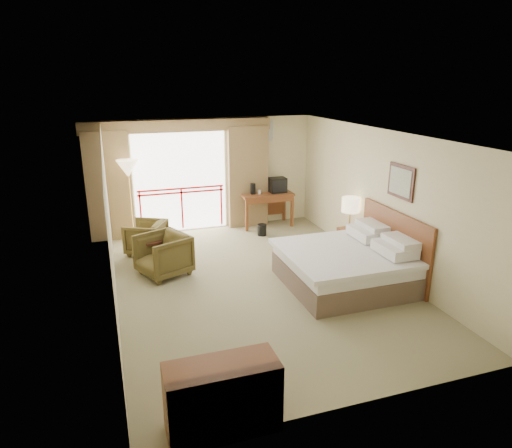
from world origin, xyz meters
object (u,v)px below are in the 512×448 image
object	(u,v)px
bed	(347,265)
desk	(265,200)
armchair_near	(164,274)
floor_lamp	(128,172)
tv	(278,185)
nightstand	(349,242)
side_table	(152,248)
dresser	(223,398)
armchair_far	(147,253)
wastebasket	(262,230)
table_lamp	(351,205)

from	to	relation	value
bed	desk	distance (m)	3.82
armchair_near	floor_lamp	distance (m)	2.72
desk	tv	size ratio (longest dim) A/B	3.18
nightstand	side_table	world-z (taller)	side_table
desk	dresser	xyz separation A→B (m)	(-2.80, -6.60, -0.26)
dresser	floor_lamp	bearing A→B (deg)	92.73
tv	dresser	bearing A→B (deg)	-97.48
nightstand	dresser	xyz separation A→B (m)	(-3.84, -4.13, 0.12)
bed	side_table	distance (m)	3.81
armchair_far	floor_lamp	size ratio (longest dim) A/B	0.41
bed	desk	bearing A→B (deg)	93.32
floor_lamp	side_table	bearing A→B (deg)	-81.04
nightstand	tv	size ratio (longest dim) A/B	1.34
desk	wastebasket	xyz separation A→B (m)	(-0.35, -0.75, -0.53)
wastebasket	nightstand	bearing A→B (deg)	-51.17
nightstand	side_table	bearing A→B (deg)	167.83
wastebasket	armchair_far	xyz separation A→B (m)	(-2.73, -0.30, -0.14)
bed	tv	size ratio (longest dim) A/B	5.19
floor_lamp	wastebasket	bearing A→B (deg)	-11.21
table_lamp	wastebasket	size ratio (longest dim) A/B	2.43
nightstand	dresser	size ratio (longest dim) A/B	0.46
armchair_near	wastebasket	bearing A→B (deg)	98.44
nightstand	side_table	size ratio (longest dim) A/B	0.98
armchair_near	armchair_far	bearing A→B (deg)	165.68
tv	armchair_far	world-z (taller)	tv
table_lamp	dresser	distance (m)	5.71
nightstand	desk	world-z (taller)	desk
table_lamp	tv	world-z (taller)	table_lamp
dresser	wastebasket	bearing A→B (deg)	65.58
dresser	armchair_near	bearing A→B (deg)	89.31
desk	armchair_near	size ratio (longest dim) A/B	1.48
nightstand	armchair_far	world-z (taller)	nightstand
dresser	nightstand	bearing A→B (deg)	45.46
nightstand	desk	size ratio (longest dim) A/B	0.42
table_lamp	armchair_far	bearing A→B (deg)	161.63
nightstand	armchair_far	xyz separation A→B (m)	(-4.11, 1.41, -0.27)
table_lamp	wastebasket	xyz separation A→B (m)	(-1.38, 1.67, -0.93)
floor_lamp	dresser	xyz separation A→B (m)	(0.49, -6.43, -1.22)
table_lamp	floor_lamp	bearing A→B (deg)	152.52
tv	bed	bearing A→B (deg)	-73.29
desk	side_table	xyz separation A→B (m)	(-3.03, -1.82, -0.28)
armchair_far	floor_lamp	world-z (taller)	floor_lamp
tv	floor_lamp	world-z (taller)	floor_lamp
armchair_far	dresser	size ratio (longest dim) A/B	0.65
armchair_far	dresser	distance (m)	5.56
bed	side_table	bearing A→B (deg)	148.66
tv	floor_lamp	distance (m)	3.64
table_lamp	armchair_near	size ratio (longest dim) A/B	0.75
tv	dresser	world-z (taller)	tv
armchair_far	armchair_near	world-z (taller)	armchair_near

